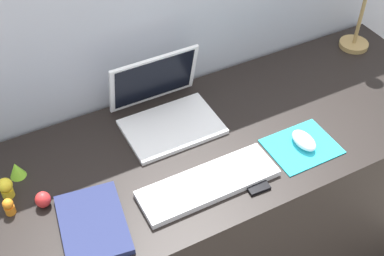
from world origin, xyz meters
The scene contains 13 objects.
back_wall centered at (0.00, 0.34, 0.70)m, with size 3.07×0.05×1.39m, color #B2B7C1.
desk centered at (0.00, 0.00, 0.37)m, with size 1.87×0.61×0.74m, color black.
laptop centered at (-0.02, 0.17, 0.79)m, with size 0.30×0.26×0.21m.
keyboard centered at (-0.04, -0.15, 0.75)m, with size 0.41×0.13×0.02m, color white.
mousepad centered at (0.29, -0.15, 0.74)m, with size 0.21×0.17×0.00m, color #28B7CC.
mouse centered at (0.30, -0.15, 0.76)m, with size 0.06×0.10×0.03m, color white.
cell_phone centered at (0.09, -0.18, 0.74)m, with size 0.06×0.13×0.01m, color black.
desk_lamp centered at (0.80, 0.17, 0.90)m, with size 0.11×0.14×0.33m.
notebook_pad centered at (-0.38, -0.13, 0.75)m, with size 0.17×0.24×0.02m, color navy.
toy_figurine_orange centered at (-0.56, 0.02, 0.77)m, with size 0.03×0.03×0.05m.
toy_figurine_yellow centered at (-0.55, 0.08, 0.78)m, with size 0.04×0.04×0.07m.
toy_figurine_red centered at (-0.47, 0.00, 0.76)m, with size 0.04×0.04×0.05m, color red.
toy_figurine_lime centered at (-0.51, 0.14, 0.77)m, with size 0.05×0.05×0.05m, color #8CDB33.
Camera 1 is at (-0.52, -0.97, 1.87)m, focal length 47.93 mm.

